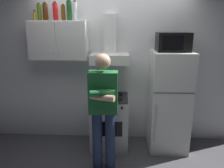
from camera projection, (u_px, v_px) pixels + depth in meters
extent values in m
plane|color=#4C4C51|center=(112.00, 153.00, 3.48)|extent=(7.00, 7.00, 0.00)
cube|color=white|center=(114.00, 63.00, 3.70)|extent=(4.80, 0.10, 2.70)
cube|color=silver|center=(59.00, 40.00, 3.42)|extent=(0.90, 0.34, 0.60)
cube|color=silver|center=(41.00, 41.00, 3.26)|extent=(0.43, 0.01, 0.58)
cube|color=silver|center=(71.00, 41.00, 3.24)|extent=(0.43, 0.01, 0.58)
sphere|color=#B2B2B7|center=(54.00, 53.00, 3.29)|extent=(0.02, 0.02, 0.02)
sphere|color=#B2B2B7|center=(59.00, 53.00, 3.28)|extent=(0.02, 0.02, 0.02)
cube|color=silver|center=(110.00, 122.00, 3.61)|extent=(0.60, 0.60, 0.85)
cube|color=black|center=(110.00, 97.00, 3.49)|extent=(0.59, 0.59, 0.01)
cube|color=black|center=(109.00, 129.00, 3.31)|extent=(0.42, 0.01, 0.24)
cylinder|color=black|center=(101.00, 99.00, 3.38)|extent=(0.16, 0.16, 0.01)
cylinder|color=black|center=(118.00, 99.00, 3.37)|extent=(0.16, 0.16, 0.01)
cylinder|color=black|center=(102.00, 94.00, 3.61)|extent=(0.16, 0.16, 0.01)
cylinder|color=black|center=(118.00, 95.00, 3.60)|extent=(0.16, 0.16, 0.01)
cylinder|color=black|center=(95.00, 108.00, 3.22)|extent=(0.04, 0.02, 0.04)
cylinder|color=black|center=(104.00, 108.00, 3.21)|extent=(0.04, 0.02, 0.04)
cylinder|color=black|center=(113.00, 108.00, 3.20)|extent=(0.04, 0.02, 0.04)
cylinder|color=black|center=(122.00, 108.00, 3.20)|extent=(0.04, 0.02, 0.04)
cube|color=white|center=(110.00, 59.00, 3.41)|extent=(0.60, 0.44, 0.15)
cube|color=white|center=(110.00, 34.00, 3.44)|extent=(0.20, 0.16, 0.60)
cube|color=white|center=(169.00, 102.00, 3.47)|extent=(0.60, 0.60, 1.60)
cube|color=#4C4C4C|center=(174.00, 93.00, 3.11)|extent=(0.59, 0.01, 0.01)
cylinder|color=silver|center=(155.00, 124.00, 3.24)|extent=(0.02, 0.02, 0.60)
cube|color=black|center=(173.00, 42.00, 3.24)|extent=(0.48, 0.36, 0.28)
cube|color=black|center=(173.00, 43.00, 3.06)|extent=(0.30, 0.01, 0.20)
cylinder|color=navy|center=(97.00, 140.00, 3.04)|extent=(0.14, 0.14, 0.85)
cylinder|color=navy|center=(110.00, 141.00, 3.03)|extent=(0.14, 0.14, 0.85)
cube|color=#1E6633|center=(103.00, 92.00, 2.85)|extent=(0.38, 0.20, 0.56)
cylinder|color=#1E6633|center=(102.00, 93.00, 2.70)|extent=(0.33, 0.17, 0.08)
cylinder|color=#DBAD89|center=(102.00, 97.00, 2.72)|extent=(0.33, 0.17, 0.08)
sphere|color=#DBAD89|center=(103.00, 61.00, 2.74)|extent=(0.20, 0.20, 0.20)
cylinder|color=silver|center=(75.00, 11.00, 3.30)|extent=(0.07, 0.07, 0.27)
cylinder|color=black|center=(75.00, 1.00, 3.26)|extent=(0.04, 0.04, 0.02)
cylinder|color=brown|center=(63.00, 13.00, 3.32)|extent=(0.06, 0.06, 0.22)
cylinder|color=black|center=(63.00, 5.00, 3.29)|extent=(0.03, 0.03, 0.02)
cylinder|color=#19471E|center=(69.00, 11.00, 3.28)|extent=(0.08, 0.08, 0.28)
cylinder|color=black|center=(69.00, 0.00, 3.24)|extent=(0.04, 0.04, 0.02)
cylinder|color=red|center=(55.00, 12.00, 3.31)|extent=(0.08, 0.08, 0.26)
cylinder|color=black|center=(55.00, 2.00, 3.28)|extent=(0.04, 0.04, 0.02)
cylinder|color=#4C6B19|center=(39.00, 12.00, 3.32)|extent=(0.07, 0.07, 0.24)
cylinder|color=black|center=(39.00, 4.00, 3.29)|extent=(0.04, 0.04, 0.02)
cylinder|color=gold|center=(35.00, 16.00, 3.37)|extent=(0.05, 0.05, 0.14)
cylinder|color=black|center=(34.00, 11.00, 3.35)|extent=(0.03, 0.03, 0.02)
cylinder|color=#47230F|center=(45.00, 12.00, 3.32)|extent=(0.08, 0.08, 0.25)
cylinder|color=black|center=(45.00, 3.00, 3.29)|extent=(0.04, 0.04, 0.02)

